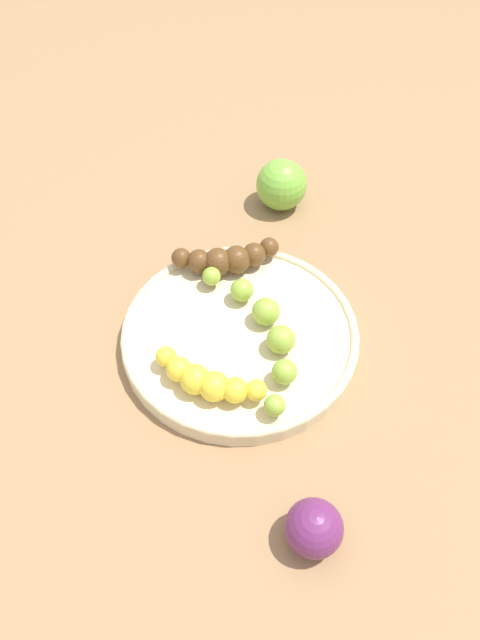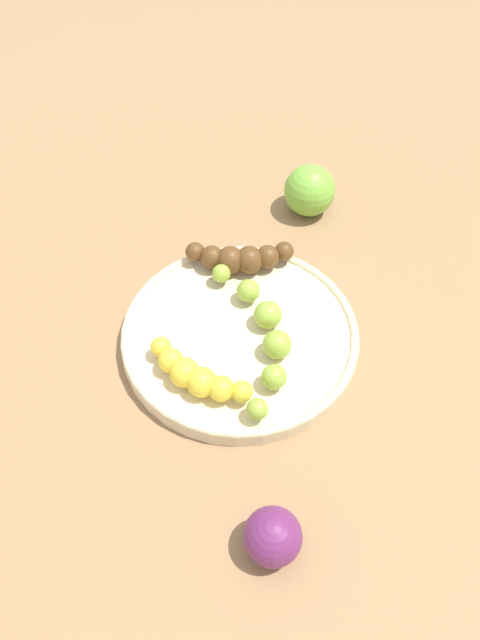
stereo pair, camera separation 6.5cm
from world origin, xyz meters
name	(u,v)px [view 1 (the left image)]	position (x,y,z in m)	size (l,w,h in m)	color
ground_plane	(240,341)	(0.00, 0.00, 0.00)	(2.40, 2.40, 0.00)	#936D47
fruit_bowl	(240,334)	(0.00, 0.00, 0.01)	(0.26, 0.26, 0.02)	beige
banana_green	(264,328)	(-0.01, 0.03, 0.03)	(0.13, 0.18, 0.03)	#8CAD38
banana_overripe	(227,258)	(-0.07, -0.07, 0.04)	(0.10, 0.10, 0.03)	#593819
banana_yellow	(206,380)	(0.08, 0.02, 0.03)	(0.05, 0.12, 0.03)	yellow
apple_green	(282,185)	(-0.22, -0.10, 0.03)	(0.07, 0.07, 0.07)	#72B238
plum_purple	(314,528)	(0.14, 0.19, 0.03)	(0.05, 0.05, 0.05)	#662659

